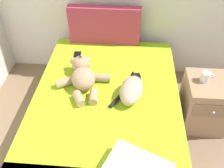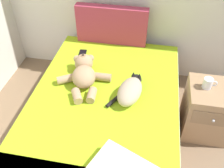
{
  "view_description": "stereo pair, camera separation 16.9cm",
  "coord_description": "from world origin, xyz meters",
  "views": [
    {
      "loc": [
        1.48,
        1.85,
        1.97
      ],
      "look_at": [
        1.35,
        3.48,
        0.49
      ],
      "focal_mm": 39.33,
      "sensor_mm": 36.0,
      "label": 1
    },
    {
      "loc": [
        1.65,
        1.87,
        1.97
      ],
      "look_at": [
        1.35,
        3.48,
        0.49
      ],
      "focal_mm": 39.33,
      "sensor_mm": 36.0,
      "label": 2
    }
  ],
  "objects": [
    {
      "name": "bed",
      "position": [
        1.31,
        3.31,
        0.23
      ],
      "size": [
        1.31,
        1.91,
        0.47
      ],
      "color": "#9E7A56",
      "rests_on": "ground_plane"
    },
    {
      "name": "teddy_bear",
      "position": [
        1.08,
        3.51,
        0.55
      ],
      "size": [
        0.49,
        0.58,
        0.19
      ],
      "color": "tan",
      "rests_on": "bed"
    },
    {
      "name": "cat",
      "position": [
        1.53,
        3.38,
        0.54
      ],
      "size": [
        0.31,
        0.42,
        0.15
      ],
      "color": "tan",
      "rests_on": "bed"
    },
    {
      "name": "cell_phone",
      "position": [
        0.95,
        3.91,
        0.47
      ],
      "size": [
        0.09,
        0.15,
        0.01
      ],
      "color": "black",
      "rests_on": "bed"
    },
    {
      "name": "mug",
      "position": [
        2.17,
        3.55,
        0.57
      ],
      "size": [
        0.12,
        0.08,
        0.09
      ],
      "color": "silver",
      "rests_on": "nightstand"
    },
    {
      "name": "patterned_cushion",
      "position": [
        1.21,
        4.2,
        0.68
      ],
      "size": [
        0.76,
        0.1,
        0.41
      ],
      "color": "#A5334C",
      "rests_on": "bed"
    },
    {
      "name": "nightstand",
      "position": [
        2.24,
        3.53,
        0.26
      ],
      "size": [
        0.41,
        0.44,
        0.53
      ],
      "color": "#9E7A56",
      "rests_on": "ground_plane"
    }
  ]
}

